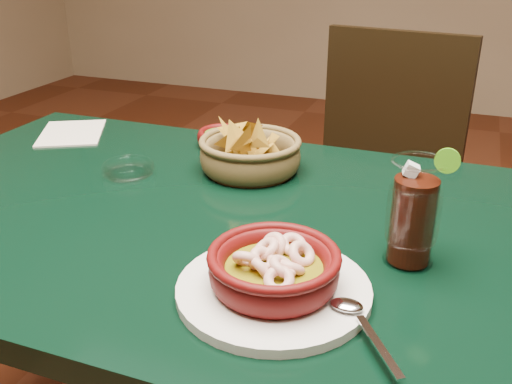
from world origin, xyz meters
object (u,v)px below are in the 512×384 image
(dining_chair, at_px, (374,189))
(cola_drink, at_px, (413,214))
(dining_table, at_px, (189,255))
(shrimp_plate, at_px, (274,274))
(chip_basket, at_px, (250,154))

(dining_chair, height_order, cola_drink, dining_chair)
(dining_chair, bearing_deg, cola_drink, -77.72)
(dining_chair, bearing_deg, dining_table, -107.49)
(shrimp_plate, distance_m, cola_drink, 0.22)
(shrimp_plate, bearing_deg, cola_drink, 43.76)
(chip_basket, bearing_deg, shrimp_plate, -64.49)
(dining_chair, distance_m, shrimp_plate, 0.94)
(cola_drink, bearing_deg, dining_chair, 102.28)
(dining_table, height_order, chip_basket, chip_basket)
(shrimp_plate, bearing_deg, chip_basket, 115.51)
(dining_chair, relative_size, cola_drink, 5.26)
(dining_table, relative_size, chip_basket, 5.07)
(shrimp_plate, height_order, cola_drink, cola_drink)
(chip_basket, bearing_deg, dining_chair, 70.88)
(chip_basket, height_order, cola_drink, cola_drink)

